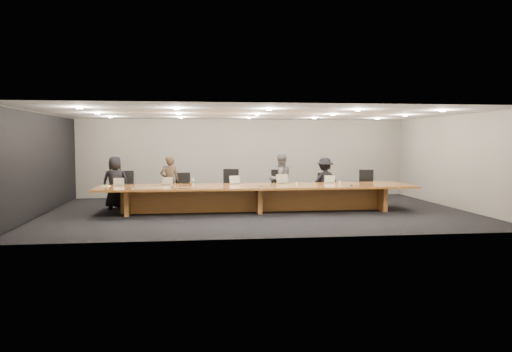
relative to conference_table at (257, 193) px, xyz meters
The scene contains 29 objects.
ground 0.52m from the conference_table, ahead, with size 12.00×12.00×0.00m, color black.
back_wall 4.10m from the conference_table, 90.00° to the left, with size 12.00×0.02×2.80m, color #B2AEA2.
left_wall_panel 6.00m from the conference_table, behind, with size 0.08×7.84×2.74m, color black.
conference_table is the anchor object (origin of this frame).
chair_far_left 3.96m from the conference_table, 163.00° to the left, with size 0.59×0.59×1.15m, color black, non-canonical shape.
chair_left 2.43m from the conference_table, 150.89° to the left, with size 0.55×0.55×1.07m, color black, non-canonical shape.
chair_mid_left 1.50m from the conference_table, 117.73° to the left, with size 0.60×0.60×1.17m, color black, non-canonical shape.
chair_mid_right 1.49m from the conference_table, 56.59° to the left, with size 0.58×0.58×1.14m, color black, non-canonical shape.
chair_right 2.63m from the conference_table, 29.09° to the left, with size 0.52×0.52×1.03m, color black, non-canonical shape.
chair_far_right 3.97m from the conference_table, 18.10° to the left, with size 0.57×0.57×1.12m, color black, non-canonical shape.
person_a 4.30m from the conference_table, 164.47° to the left, with size 0.77×0.50×1.58m, color black.
person_b 2.84m from the conference_table, 153.77° to the left, with size 0.58×0.38×1.58m, color #382D1E.
person_c 1.54m from the conference_table, 53.88° to the left, with size 0.79×0.61×1.62m, color #58595B.
person_d 2.64m from the conference_table, 28.14° to the left, with size 0.97×0.56×1.49m, color black.
laptop_a 3.95m from the conference_table, behind, with size 0.30×0.22×0.23m, color tan, non-canonical shape.
laptop_b 2.64m from the conference_table, behind, with size 0.30×0.22×0.23m, color tan, non-canonical shape.
laptop_c 0.80m from the conference_table, 142.85° to the left, with size 0.33×0.24×0.26m, color tan, non-canonical shape.
laptop_d 1.03m from the conference_table, 26.17° to the left, with size 0.37×0.27×0.29m, color tan, non-canonical shape.
laptop_e 2.31m from the conference_table, 10.66° to the left, with size 0.31×0.23×0.24m, color #C0B392, non-canonical shape.
water_bottle 1.86m from the conference_table, behind, with size 0.07×0.07×0.21m, color silver.
amber_mug 1.93m from the conference_table, behind, with size 0.07×0.07×0.09m, color brown.
paper_cup_near 1.21m from the conference_table, ahead, with size 0.07×0.07×0.08m, color white.
paper_cup_far 2.47m from the conference_table, ahead, with size 0.08×0.08×0.10m, color silver.
notepad 4.29m from the conference_table, behind, with size 0.23×0.19×0.01m, color silver.
lime_gadget 4.30m from the conference_table, behind, with size 0.14×0.08×0.02m, color #62B32F.
av_box 3.43m from the conference_table, 169.99° to the right, with size 0.20×0.15×0.03m, color #ABAAAF.
mic_left 2.45m from the conference_table, 169.76° to the right, with size 0.12×0.12×0.03m, color black.
mic_center 0.41m from the conference_table, 80.33° to the right, with size 0.11×0.11×0.03m, color black.
mic_right 2.70m from the conference_table, ahead, with size 0.10×0.10×0.03m, color black.
Camera 1 is at (-1.84, -14.11, 2.02)m, focal length 35.00 mm.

